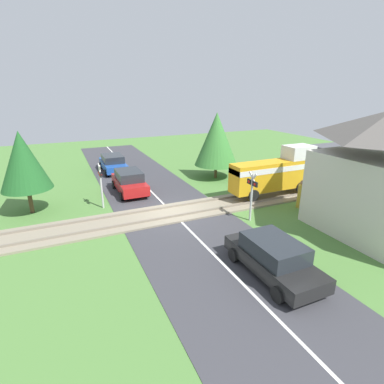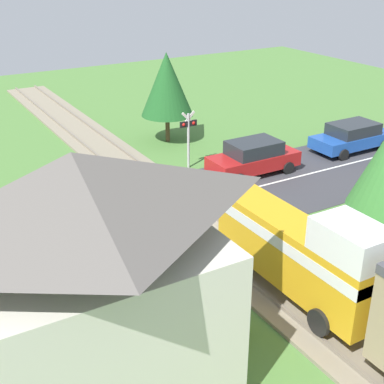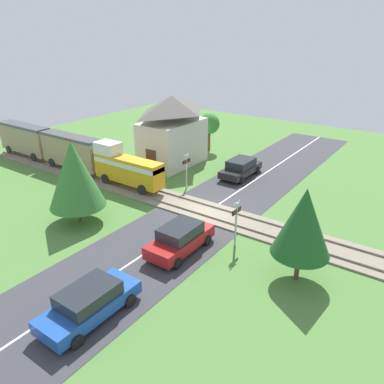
{
  "view_description": "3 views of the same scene",
  "coord_description": "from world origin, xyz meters",
  "px_view_note": "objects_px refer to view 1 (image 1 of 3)",
  "views": [
    {
      "loc": [
        15.52,
        -5.73,
        7.07
      ],
      "look_at": [
        0.0,
        1.25,
        1.2
      ],
      "focal_mm": 28.0,
      "sensor_mm": 36.0,
      "label": 1
    },
    {
      "loc": [
        9.49,
        17.43,
        9.67
      ],
      "look_at": [
        0.0,
        1.25,
        1.2
      ],
      "focal_mm": 50.0,
      "sensor_mm": 36.0,
      "label": 2
    },
    {
      "loc": [
        -19.25,
        -12.33,
        11.37
      ],
      "look_at": [
        0.0,
        1.25,
        1.2
      ],
      "focal_mm": 35.0,
      "sensor_mm": 36.0,
      "label": 3
    }
  ],
  "objects_px": {
    "car_near_crossing": "(129,181)",
    "car_far_side": "(273,257)",
    "train": "(347,161)",
    "pedestrian_by_station": "(301,195)",
    "car_behind_queue": "(113,163)",
    "crossing_signal_east_approach": "(252,190)",
    "crossing_signal_west_approach": "(101,180)",
    "station_building": "(380,178)"
  },
  "relations": [
    {
      "from": "car_near_crossing",
      "to": "car_far_side",
      "type": "height_order",
      "value": "car_near_crossing"
    },
    {
      "from": "train",
      "to": "pedestrian_by_station",
      "type": "bearing_deg",
      "value": -70.73
    },
    {
      "from": "train",
      "to": "pedestrian_by_station",
      "type": "height_order",
      "value": "train"
    },
    {
      "from": "train",
      "to": "car_near_crossing",
      "type": "xyz_separation_m",
      "value": [
        -4.93,
        -15.68,
        -1.05
      ]
    },
    {
      "from": "car_far_side",
      "to": "car_behind_queue",
      "type": "bearing_deg",
      "value": -171.28
    },
    {
      "from": "train",
      "to": "crossing_signal_east_approach",
      "type": "bearing_deg",
      "value": -75.82
    },
    {
      "from": "car_near_crossing",
      "to": "crossing_signal_west_approach",
      "type": "distance_m",
      "value": 3.32
    },
    {
      "from": "crossing_signal_west_approach",
      "to": "crossing_signal_east_approach",
      "type": "relative_size",
      "value": 1.0
    },
    {
      "from": "train",
      "to": "car_near_crossing",
      "type": "distance_m",
      "value": 16.47
    },
    {
      "from": "train",
      "to": "station_building",
      "type": "distance_m",
      "value": 9.13
    },
    {
      "from": "train",
      "to": "station_building",
      "type": "xyz_separation_m",
      "value": [
        6.68,
        -6.11,
        1.17
      ]
    },
    {
      "from": "car_near_crossing",
      "to": "car_behind_queue",
      "type": "relative_size",
      "value": 0.96
    },
    {
      "from": "train",
      "to": "crossing_signal_west_approach",
      "type": "height_order",
      "value": "train"
    },
    {
      "from": "train",
      "to": "crossing_signal_east_approach",
      "type": "relative_size",
      "value": 7.02
    },
    {
      "from": "crossing_signal_east_approach",
      "to": "station_building",
      "type": "relative_size",
      "value": 0.44
    },
    {
      "from": "pedestrian_by_station",
      "to": "car_near_crossing",
      "type": "bearing_deg",
      "value": -128.41
    },
    {
      "from": "car_near_crossing",
      "to": "crossing_signal_east_approach",
      "type": "xyz_separation_m",
      "value": [
        7.61,
        5.1,
        0.99
      ]
    },
    {
      "from": "crossing_signal_west_approach",
      "to": "car_behind_queue",
      "type": "bearing_deg",
      "value": 165.71
    },
    {
      "from": "train",
      "to": "crossing_signal_east_approach",
      "type": "distance_m",
      "value": 10.92
    },
    {
      "from": "crossing_signal_east_approach",
      "to": "crossing_signal_west_approach",
      "type": "bearing_deg",
      "value": -126.18
    },
    {
      "from": "car_far_side",
      "to": "car_behind_queue",
      "type": "xyz_separation_m",
      "value": [
        -18.77,
        -2.88,
        -0.01
      ]
    },
    {
      "from": "crossing_signal_west_approach",
      "to": "pedestrian_by_station",
      "type": "bearing_deg",
      "value": 66.32
    },
    {
      "from": "train",
      "to": "car_near_crossing",
      "type": "relative_size",
      "value": 4.56
    },
    {
      "from": "crossing_signal_west_approach",
      "to": "pedestrian_by_station",
      "type": "relative_size",
      "value": 1.6
    },
    {
      "from": "car_near_crossing",
      "to": "pedestrian_by_station",
      "type": "bearing_deg",
      "value": 51.59
    },
    {
      "from": "train",
      "to": "car_far_side",
      "type": "xyz_separation_m",
      "value": [
        7.4,
        -12.8,
        -1.09
      ]
    },
    {
      "from": "car_far_side",
      "to": "crossing_signal_east_approach",
      "type": "height_order",
      "value": "crossing_signal_east_approach"
    },
    {
      "from": "crossing_signal_east_approach",
      "to": "car_near_crossing",
      "type": "bearing_deg",
      "value": -146.18
    },
    {
      "from": "car_behind_queue",
      "to": "station_building",
      "type": "bearing_deg",
      "value": 27.94
    },
    {
      "from": "car_far_side",
      "to": "train",
      "type": "bearing_deg",
      "value": 120.03
    },
    {
      "from": "train",
      "to": "pedestrian_by_station",
      "type": "xyz_separation_m",
      "value": [
        2.3,
        -6.57,
        -1.07
      ]
    },
    {
      "from": "car_near_crossing",
      "to": "station_building",
      "type": "relative_size",
      "value": 0.68
    },
    {
      "from": "crossing_signal_east_approach",
      "to": "pedestrian_by_station",
      "type": "distance_m",
      "value": 4.17
    },
    {
      "from": "car_behind_queue",
      "to": "car_near_crossing",
      "type": "bearing_deg",
      "value": 0.0
    },
    {
      "from": "car_far_side",
      "to": "crossing_signal_west_approach",
      "type": "distance_m",
      "value": 11.34
    },
    {
      "from": "car_far_side",
      "to": "pedestrian_by_station",
      "type": "distance_m",
      "value": 8.06
    },
    {
      "from": "car_far_side",
      "to": "pedestrian_by_station",
      "type": "bearing_deg",
      "value": 129.3
    },
    {
      "from": "car_near_crossing",
      "to": "pedestrian_by_station",
      "type": "height_order",
      "value": "pedestrian_by_station"
    },
    {
      "from": "car_behind_queue",
      "to": "crossing_signal_east_approach",
      "type": "bearing_deg",
      "value": 19.94
    },
    {
      "from": "car_far_side",
      "to": "car_near_crossing",
      "type": "bearing_deg",
      "value": -166.86
    },
    {
      "from": "crossing_signal_east_approach",
      "to": "train",
      "type": "bearing_deg",
      "value": 104.18
    },
    {
      "from": "car_far_side",
      "to": "crossing_signal_east_approach",
      "type": "relative_size",
      "value": 1.58
    }
  ]
}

